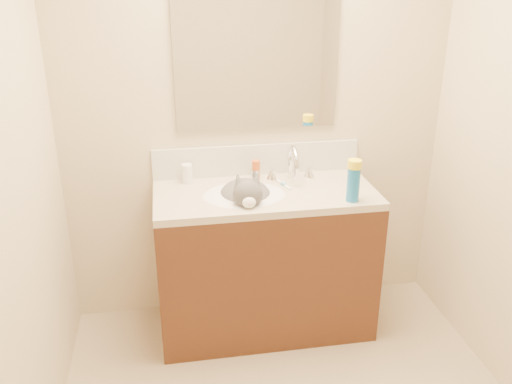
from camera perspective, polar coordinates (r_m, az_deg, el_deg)
name	(u,v)px	position (r m, az deg, el deg)	size (l,w,h in m)	color
room_shell	(321,128)	(1.82, 6.85, 6.70)	(2.24, 2.54, 2.52)	beige
vanity_cabinet	(265,264)	(3.13, 0.94, -7.54)	(1.20, 0.55, 0.82)	#452413
counter_slab	(265,195)	(2.94, 0.99, -0.27)	(1.20, 0.55, 0.04)	#C5B59B
basin	(244,207)	(2.91, -1.23, -1.56)	(0.45, 0.36, 0.14)	white
faucet	(292,166)	(3.06, 3.84, 2.77)	(0.28, 0.20, 0.21)	silver
cat	(246,199)	(2.90, -1.05, -0.74)	(0.34, 0.42, 0.32)	#4D4A4D
backsplash	(257,160)	(3.14, 0.11, 3.42)	(1.20, 0.02, 0.18)	silver
mirror	(257,56)	(3.00, 0.12, 14.14)	(0.90, 0.02, 0.80)	white
pill_bottle	(187,174)	(3.05, -7.27, 1.93)	(0.06, 0.06, 0.11)	white
pill_label	(187,175)	(3.05, -7.26, 1.76)	(0.06, 0.06, 0.04)	orange
silver_jar	(255,174)	(3.08, -0.11, 1.86)	(0.05, 0.05, 0.06)	#B7B7BC
amber_bottle	(256,170)	(3.08, 0.00, 2.34)	(0.04, 0.04, 0.11)	#CA5217
toothbrush	(283,185)	(3.01, 2.90, 0.78)	(0.02, 0.15, 0.01)	white
toothbrush_head	(283,184)	(3.00, 2.90, 0.84)	(0.02, 0.03, 0.02)	#65B0D7
spray_can	(353,185)	(2.82, 10.19, 0.77)	(0.07, 0.07, 0.18)	#1A6FBC
spray_cap	(355,164)	(2.78, 10.35, 2.91)	(0.07, 0.07, 0.04)	yellow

